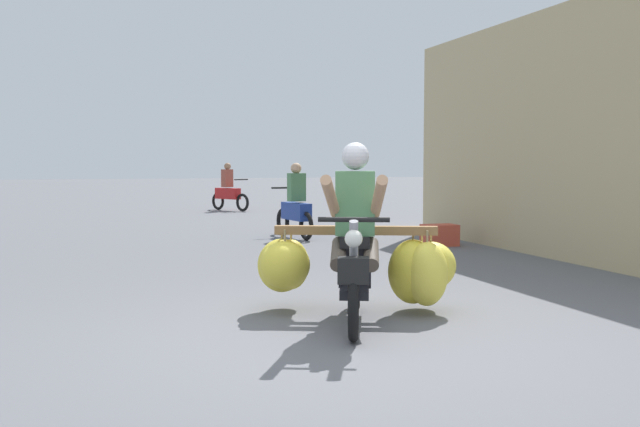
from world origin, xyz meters
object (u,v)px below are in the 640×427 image
object	(u,v)px
motorbike_distant_ahead_right	(296,208)
motorbike_main_loaded	(364,262)
motorbike_distant_ahead_left	(228,191)
produce_crate	(440,235)

from	to	relation	value
motorbike_distant_ahead_right	motorbike_main_loaded	bearing A→B (deg)	-100.39
motorbike_main_loaded	motorbike_distant_ahead_right	size ratio (longest dim) A/B	1.21
motorbike_main_loaded	motorbike_distant_ahead_left	bearing A→B (deg)	84.44
motorbike_main_loaded	motorbike_distant_ahead_left	size ratio (longest dim) A/B	1.35
motorbike_distant_ahead_left	produce_crate	world-z (taller)	motorbike_distant_ahead_left
motorbike_distant_ahead_left	motorbike_main_loaded	bearing A→B (deg)	-95.56
motorbike_main_loaded	produce_crate	bearing A→B (deg)	56.23
motorbike_main_loaded	produce_crate	world-z (taller)	motorbike_main_loaded
motorbike_distant_ahead_left	produce_crate	distance (m)	10.18
motorbike_distant_ahead_left	motorbike_distant_ahead_right	bearing A→B (deg)	-91.42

